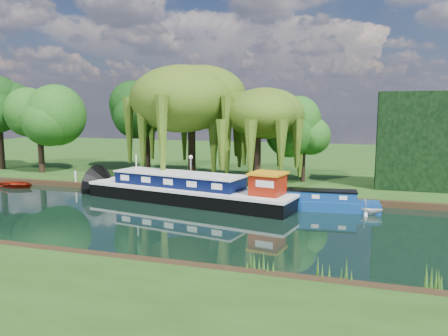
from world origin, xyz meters
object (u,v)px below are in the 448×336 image
(white_cruiser, at_px, (367,214))
(narrowboat, at_px, (302,201))
(red_dinghy, at_px, (17,187))
(dutch_barge, at_px, (190,191))

(white_cruiser, bearing_deg, narrowboat, 99.42)
(red_dinghy, bearing_deg, narrowboat, -89.50)
(dutch_barge, distance_m, white_cruiser, 12.87)
(narrowboat, xyz_separation_m, white_cruiser, (4.36, -0.26, -0.55))
(narrowboat, bearing_deg, dutch_barge, 177.44)
(narrowboat, xyz_separation_m, red_dinghy, (-25.85, 0.72, -0.55))
(dutch_barge, xyz_separation_m, red_dinghy, (-17.38, 1.05, -0.88))
(dutch_barge, bearing_deg, narrowboat, 12.87)
(red_dinghy, xyz_separation_m, white_cruiser, (30.21, -0.98, 0.00))
(red_dinghy, bearing_deg, dutch_barge, -91.34)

